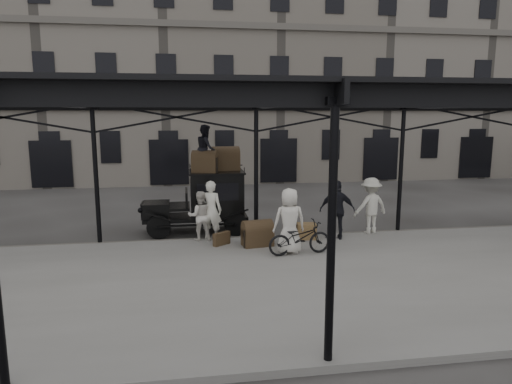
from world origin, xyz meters
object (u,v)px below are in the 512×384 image
taxi (208,199)px  porter_left (211,210)px  porter_official (337,210)px  bicycle (300,238)px  steamer_trunk_platform (257,235)px  steamer_trunk_roof_near (205,163)px

taxi → porter_left: bearing=-88.8°
porter_left → porter_official: size_ratio=1.00×
porter_left → bicycle: bearing=160.5°
taxi → bicycle: taxi is taller
porter_left → steamer_trunk_platform: bearing=166.1°
taxi → porter_official: (4.05, -2.09, -0.10)m
porter_left → bicycle: (2.42, -1.97, -0.47)m
porter_official → bicycle: (-1.60, -1.43, -0.47)m
porter_official → bicycle: 2.19m
steamer_trunk_roof_near → steamer_trunk_platform: steamer_trunk_roof_near is taller
bicycle → taxi: bearing=27.5°
taxi → porter_official: size_ratio=1.91×
porter_official → bicycle: size_ratio=1.03×
porter_left → steamer_trunk_roof_near: size_ratio=2.27×
bicycle → steamer_trunk_platform: bearing=37.3°
porter_official → steamer_trunk_platform: (-2.66, -0.36, -0.62)m
taxi → steamer_trunk_roof_near: size_ratio=4.32×
porter_left → steamer_trunk_roof_near: bearing=-65.3°
bicycle → steamer_trunk_platform: (-1.06, 1.07, -0.15)m
taxi → porter_left: (0.03, -1.55, -0.09)m
steamer_trunk_roof_near → steamer_trunk_platform: (1.48, -2.20, -2.01)m
porter_left → bicycle: porter_left is taller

